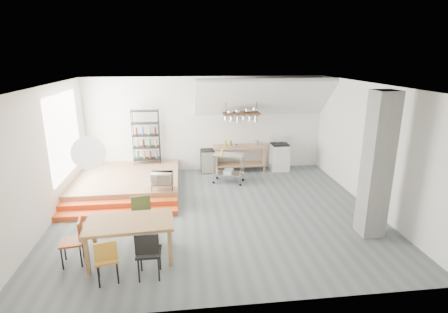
{
  "coord_description": "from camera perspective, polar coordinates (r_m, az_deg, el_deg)",
  "views": [
    {
      "loc": [
        -0.81,
        -8.16,
        3.89
      ],
      "look_at": [
        0.28,
        0.8,
        1.24
      ],
      "focal_mm": 28.0,
      "sensor_mm": 36.0,
      "label": 1
    }
  ],
  "objects": [
    {
      "name": "mini_fridge",
      "position": [
        11.92,
        -2.71,
        -0.73
      ],
      "size": [
        0.46,
        0.46,
        0.79
      ],
      "primitive_type": "cube",
      "color": "black",
      "rests_on": "ground"
    },
    {
      "name": "wall_left",
      "position": [
        9.06,
        -27.26,
        -0.15
      ],
      "size": [
        0.04,
        7.0,
        3.2
      ],
      "primitive_type": "cube",
      "color": "silver",
      "rests_on": "ground"
    },
    {
      "name": "rolling_cart",
      "position": [
        10.87,
        0.73,
        -1.3
      ],
      "size": [
        1.04,
        0.8,
        0.92
      ],
      "rotation": [
        0.0,
        0.0,
        -0.36
      ],
      "color": "silver",
      "rests_on": "ground"
    },
    {
      "name": "chair_mustard",
      "position": [
        6.61,
        -18.65,
        -15.29
      ],
      "size": [
        0.48,
        0.48,
        0.86
      ],
      "rotation": [
        0.0,
        0.0,
        3.38
      ],
      "color": "#BC7C20",
      "rests_on": "ground"
    },
    {
      "name": "chair_red",
      "position": [
        7.37,
        -23.16,
        -12.12
      ],
      "size": [
        0.47,
        0.47,
        0.9
      ],
      "rotation": [
        0.0,
        0.0,
        -1.42
      ],
      "color": "#AC4618",
      "rests_on": "ground"
    },
    {
      "name": "wall_back",
      "position": [
        11.91,
        -2.9,
        5.24
      ],
      "size": [
        8.0,
        0.04,
        3.2
      ],
      "primitive_type": "cube",
      "color": "silver",
      "rests_on": "ground"
    },
    {
      "name": "chair_olive",
      "position": [
        7.85,
        -13.25,
        -9.17
      ],
      "size": [
        0.51,
        0.51,
        0.95
      ],
      "rotation": [
        0.0,
        0.0,
        0.21
      ],
      "color": "#556630",
      "rests_on": "ground"
    },
    {
      "name": "ceiling",
      "position": [
        8.23,
        -1.27,
        11.54
      ],
      "size": [
        8.0,
        7.0,
        0.02
      ],
      "primitive_type": "cube",
      "color": "white",
      "rests_on": "wall_back"
    },
    {
      "name": "paper_lantern",
      "position": [
        6.68,
        -21.23,
        0.57
      ],
      "size": [
        0.6,
        0.6,
        0.6
      ],
      "primitive_type": "sphere",
      "color": "white",
      "rests_on": "ceiling"
    },
    {
      "name": "concrete_column",
      "position": [
        8.16,
        23.7,
        -1.38
      ],
      "size": [
        0.5,
        0.5,
        3.2
      ],
      "primitive_type": "cube",
      "color": "slate",
      "rests_on": "ground"
    },
    {
      "name": "bowl",
      "position": [
        11.78,
        2.1,
        1.83
      ],
      "size": [
        0.31,
        0.31,
        0.06
      ],
      "primitive_type": "imported",
      "rotation": [
        0.0,
        0.0,
        -0.41
      ],
      "color": "silver",
      "rests_on": "kitchen_counter"
    },
    {
      "name": "floor",
      "position": [
        9.08,
        -1.14,
        -9.02
      ],
      "size": [
        8.0,
        8.0,
        0.0
      ],
      "primitive_type": "plane",
      "color": "#545D61",
      "rests_on": "ground"
    },
    {
      "name": "pot_rack",
      "position": [
        11.42,
        2.98,
        6.67
      ],
      "size": [
        1.2,
        0.5,
        1.43
      ],
      "color": "#3D2518",
      "rests_on": "ceiling"
    },
    {
      "name": "stove",
      "position": [
        12.28,
        9.02,
        0.01
      ],
      "size": [
        0.6,
        0.6,
        1.18
      ],
      "color": "white",
      "rests_on": "ground"
    },
    {
      "name": "kitchen_counter",
      "position": [
        11.93,
        2.57,
        0.45
      ],
      "size": [
        1.8,
        0.6,
        0.91
      ],
      "color": "#916A48",
      "rests_on": "ground"
    },
    {
      "name": "chair_black",
      "position": [
        6.51,
        -12.28,
        -14.79
      ],
      "size": [
        0.44,
        0.44,
        0.95
      ],
      "rotation": [
        0.0,
        0.0,
        3.13
      ],
      "color": "black",
      "rests_on": "ground"
    },
    {
      "name": "step_upper",
      "position": [
        9.5,
        -16.71,
        -7.68
      ],
      "size": [
        3.0,
        0.35,
        0.27
      ],
      "primitive_type": "cube",
      "color": "#DB4B19",
      "rests_on": "ground"
    },
    {
      "name": "platform",
      "position": [
        10.94,
        -15.41,
        -3.97
      ],
      "size": [
        3.0,
        3.0,
        0.4
      ],
      "primitive_type": "cube",
      "color": "#916A48",
      "rests_on": "ground"
    },
    {
      "name": "microwave_shelf",
      "position": [
        9.54,
        -10.04,
        -4.44
      ],
      "size": [
        0.6,
        0.4,
        0.16
      ],
      "color": "#916A48",
      "rests_on": "platform"
    },
    {
      "name": "step_lower",
      "position": [
        9.22,
        -17.03,
        -8.93
      ],
      "size": [
        3.0,
        0.35,
        0.13
      ],
      "primitive_type": "cube",
      "color": "#DB4B19",
      "rests_on": "ground"
    },
    {
      "name": "wall_right",
      "position": [
        9.75,
        22.9,
        1.45
      ],
      "size": [
        0.04,
        7.0,
        3.2
      ],
      "primitive_type": "cube",
      "color": "silver",
      "rests_on": "ground"
    },
    {
      "name": "microwave",
      "position": [
        9.48,
        -10.09,
        -3.47
      ],
      "size": [
        0.59,
        0.44,
        0.31
      ],
      "primitive_type": "imported",
      "rotation": [
        0.0,
        0.0,
        -0.12
      ],
      "color": "beige",
      "rests_on": "microwave_shelf"
    },
    {
      "name": "wire_shelving",
      "position": [
        11.71,
        -12.59,
        3.31
      ],
      "size": [
        0.88,
        0.38,
        1.8
      ],
      "color": "black",
      "rests_on": "platform"
    },
    {
      "name": "window_pane",
      "position": [
        10.38,
        -24.57,
        3.24
      ],
      "size": [
        0.02,
        2.5,
        2.2
      ],
      "primitive_type": "cube",
      "color": "white",
      "rests_on": "wall_left"
    },
    {
      "name": "dining_table",
      "position": [
        7.13,
        -15.16,
        -10.8
      ],
      "size": [
        1.73,
        1.05,
        0.79
      ],
      "rotation": [
        0.0,
        0.0,
        0.07
      ],
      "color": "olive",
      "rests_on": "ground"
    },
    {
      "name": "slope_ceiling",
      "position": [
        11.45,
        6.41,
        9.52
      ],
      "size": [
        4.4,
        1.44,
        1.32
      ],
      "primitive_type": "cube",
      "rotation": [
        -0.73,
        0.0,
        0.0
      ],
      "color": "white",
      "rests_on": "wall_back"
    }
  ]
}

